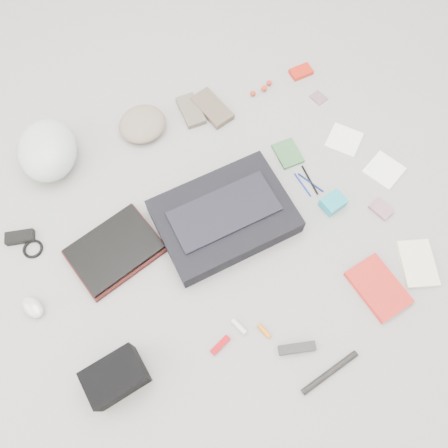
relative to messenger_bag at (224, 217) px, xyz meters
name	(u,v)px	position (x,y,z in m)	size (l,w,h in m)	color
ground_plane	(224,229)	(-0.01, -0.03, -0.04)	(4.00, 4.00, 0.00)	gray
messenger_bag	(224,217)	(0.00, 0.00, 0.00)	(0.52, 0.37, 0.09)	black
bag_flap	(224,211)	(0.00, 0.00, 0.05)	(0.41, 0.19, 0.01)	black
laptop_sleeve	(115,251)	(-0.44, 0.05, -0.03)	(0.33, 0.25, 0.02)	#471816
laptop	(114,249)	(-0.44, 0.05, -0.01)	(0.32, 0.23, 0.02)	black
bike_helmet	(48,150)	(-0.55, 0.55, 0.05)	(0.24, 0.29, 0.18)	silver
beanie	(142,124)	(-0.14, 0.55, -0.01)	(0.21, 0.20, 0.07)	gray
mitten_left	(191,111)	(0.08, 0.55, -0.03)	(0.09, 0.17, 0.03)	#655B4E
mitten_right	(212,108)	(0.17, 0.52, -0.03)	(0.10, 0.20, 0.03)	brown
power_brick	(20,237)	(-0.77, 0.26, -0.03)	(0.11, 0.05, 0.03)	black
cable_coil	(33,249)	(-0.74, 0.19, -0.04)	(0.08, 0.08, 0.01)	black
mouse	(33,307)	(-0.79, -0.04, -0.02)	(0.06, 0.10, 0.04)	#B8B8B8
camera_bag	(116,377)	(-0.58, -0.40, 0.02)	(0.19, 0.13, 0.12)	black
multitool	(220,345)	(-0.21, -0.44, -0.04)	(0.08, 0.02, 0.01)	#9D0006
toiletry_tube_white	(239,326)	(-0.12, -0.41, -0.03)	(0.02, 0.02, 0.07)	silver
toiletry_tube_orange	(264,331)	(-0.05, -0.46, -0.03)	(0.02, 0.02, 0.06)	orange
u_lock	(297,348)	(0.03, -0.56, -0.03)	(0.13, 0.03, 0.03)	black
bike_pump	(330,372)	(0.10, -0.68, -0.03)	(0.02, 0.02, 0.24)	black
book_red	(378,287)	(0.42, -0.49, -0.03)	(0.15, 0.23, 0.02)	red
book_white	(418,263)	(0.61, -0.47, -0.03)	(0.12, 0.19, 0.02)	beige
notepad	(288,153)	(0.38, 0.18, -0.04)	(0.10, 0.13, 0.02)	#336439
pen_blue	(303,185)	(0.37, 0.02, -0.04)	(0.01, 0.01, 0.12)	#131E9D
pen_black	(310,180)	(0.40, 0.02, -0.04)	(0.01, 0.01, 0.15)	black
pen_navy	(311,183)	(0.40, 0.01, -0.04)	(0.01, 0.01, 0.13)	navy
accordion_wallet	(333,203)	(0.43, -0.12, -0.02)	(0.09, 0.07, 0.05)	teal
card_deck	(381,209)	(0.60, -0.22, -0.03)	(0.06, 0.09, 0.02)	#A06B80
napkin_top	(344,140)	(0.64, 0.14, -0.04)	(0.14, 0.14, 0.01)	white
napkin_bottom	(384,170)	(0.72, -0.06, -0.04)	(0.14, 0.14, 0.01)	white
lollipop_a	(253,93)	(0.38, 0.53, -0.03)	(0.03, 0.03, 0.03)	#AB2F14
lollipop_b	(264,88)	(0.44, 0.53, -0.03)	(0.03, 0.03, 0.03)	red
lollipop_c	(269,83)	(0.47, 0.55, -0.03)	(0.03, 0.03, 0.03)	#B1231E
altoids_tin	(301,72)	(0.64, 0.55, -0.03)	(0.10, 0.06, 0.02)	red
stamp_sheet	(318,98)	(0.65, 0.39, -0.04)	(0.06, 0.07, 0.00)	#835C6B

